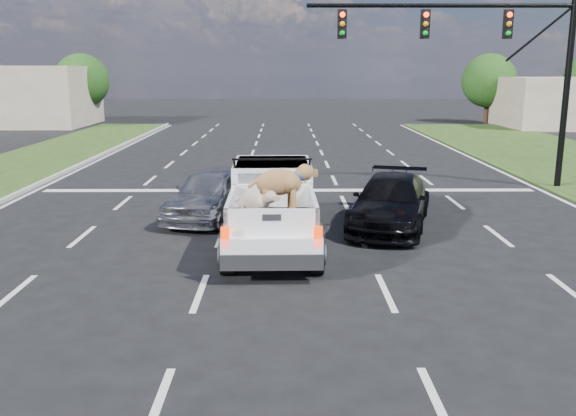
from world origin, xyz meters
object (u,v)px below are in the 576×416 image
(silver_sedan, at_px, (212,193))
(traffic_signal, at_px, (500,51))
(black_coupe, at_px, (391,202))
(pickup_truck, at_px, (272,204))

(silver_sedan, bearing_deg, traffic_signal, 40.35)
(silver_sedan, distance_m, black_coupe, 4.98)
(traffic_signal, height_order, pickup_truck, traffic_signal)
(black_coupe, bearing_deg, silver_sedan, -175.82)
(silver_sedan, height_order, black_coupe, silver_sedan)
(pickup_truck, distance_m, black_coupe, 3.55)
(silver_sedan, relative_size, black_coupe, 0.91)
(traffic_signal, distance_m, pickup_truck, 11.16)
(traffic_signal, relative_size, pickup_truck, 1.63)
(pickup_truck, relative_size, silver_sedan, 1.32)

